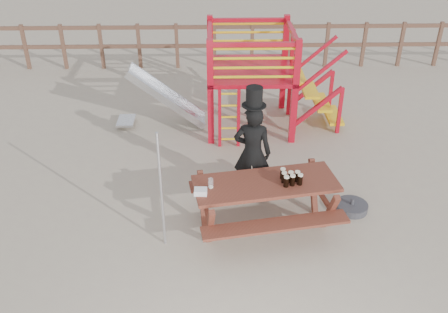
% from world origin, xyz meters
% --- Properties ---
extents(ground, '(60.00, 60.00, 0.00)m').
position_xyz_m(ground, '(0.00, 0.00, 0.00)').
color(ground, tan).
rests_on(ground, ground).
extents(back_fence, '(15.09, 0.09, 1.20)m').
position_xyz_m(back_fence, '(0.00, 7.00, 0.74)').
color(back_fence, brown).
rests_on(back_fence, ground).
extents(playground_fort, '(4.71, 1.84, 2.10)m').
position_xyz_m(playground_fort, '(0.12, 3.58, 1.07)').
color(playground_fort, '#B50C1D').
rests_on(playground_fort, ground).
extents(picnic_table, '(2.31, 1.78, 0.81)m').
position_xyz_m(picnic_table, '(0.21, 0.13, 0.51)').
color(picnic_table, brown).
rests_on(picnic_table, ground).
extents(man_with_hat, '(0.66, 0.49, 1.96)m').
position_xyz_m(man_with_hat, '(0.07, 0.94, 0.88)').
color(man_with_hat, black).
rests_on(man_with_hat, ground).
extents(metal_pole, '(0.04, 0.04, 1.84)m').
position_xyz_m(metal_pole, '(-1.28, -0.24, 0.92)').
color(metal_pole, '#B2B2B7').
rests_on(metal_pole, ground).
extents(parasol_base, '(0.51, 0.51, 0.22)m').
position_xyz_m(parasol_base, '(1.65, 0.51, 0.06)').
color(parasol_base, '#36363B').
rests_on(parasol_base, ground).
extents(paper_bag, '(0.18, 0.15, 0.08)m').
position_xyz_m(paper_bag, '(-0.74, -0.15, 0.85)').
color(paper_bag, white).
rests_on(paper_bag, picnic_table).
extents(stout_pints, '(0.30, 0.29, 0.17)m').
position_xyz_m(stout_pints, '(0.56, 0.10, 0.90)').
color(stout_pints, black).
rests_on(stout_pints, picnic_table).
extents(empty_glasses, '(0.07, 0.07, 0.15)m').
position_xyz_m(empty_glasses, '(-0.60, 0.01, 0.88)').
color(empty_glasses, silver).
rests_on(empty_glasses, picnic_table).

